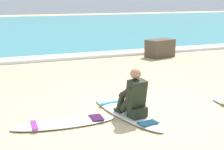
{
  "coord_description": "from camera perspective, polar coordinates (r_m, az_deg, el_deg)",
  "views": [
    {
      "loc": [
        -3.15,
        -5.95,
        2.34
      ],
      "look_at": [
        -0.19,
        1.2,
        0.55
      ],
      "focal_mm": 54.82,
      "sensor_mm": 36.0,
      "label": 1
    }
  ],
  "objects": [
    {
      "name": "breaking_foam",
      "position": [
        13.27,
        -8.38,
        2.95
      ],
      "size": [
        80.0,
        0.9,
        0.11
      ],
      "primitive_type": "cube",
      "color": "white",
      "rests_on": "ground"
    },
    {
      "name": "ground_plane",
      "position": [
        7.13,
        5.16,
        -6.2
      ],
      "size": [
        80.0,
        80.0,
        0.0
      ],
      "primitive_type": "plane",
      "color": "#CCB584"
    },
    {
      "name": "surfer_seated",
      "position": [
        6.61,
        3.64,
        -3.75
      ],
      "size": [
        0.46,
        0.75,
        0.95
      ],
      "color": "black",
      "rests_on": "surfboard_main"
    },
    {
      "name": "shoreline_rock",
      "position": [
        13.59,
        8.01,
        4.44
      ],
      "size": [
        1.2,
        0.91,
        0.69
      ],
      "primitive_type": "cube",
      "rotation": [
        0.0,
        0.0,
        0.26
      ],
      "color": "brown",
      "rests_on": "ground"
    },
    {
      "name": "surfboard_main",
      "position": [
        6.96,
        2.33,
        -6.34
      ],
      "size": [
        0.86,
        2.42,
        0.08
      ],
      "color": "white",
      "rests_on": "ground"
    },
    {
      "name": "surfboard_spare_near",
      "position": [
        6.48,
        -7.95,
        -7.94
      ],
      "size": [
        1.98,
        0.62,
        0.08
      ],
      "color": "white",
      "rests_on": "ground"
    },
    {
      "name": "sea",
      "position": [
        26.67,
        -15.71,
        7.59
      ],
      "size": [
        80.0,
        28.0,
        0.1
      ],
      "primitive_type": "cube",
      "color": "teal",
      "rests_on": "ground"
    }
  ]
}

